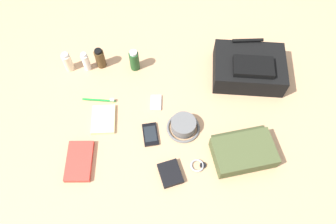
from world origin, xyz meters
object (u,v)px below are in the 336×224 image
Objects in this scene: toothpaste_tube at (86,62)px; wristwatch at (198,165)px; toiletry_pouch at (243,152)px; wallet at (171,173)px; bucket_hat at (183,126)px; backpack at (249,68)px; lotion_bottle at (68,62)px; cell_phone at (150,134)px; shampoo_bottle at (134,60)px; notepad at (103,119)px; paperback_novel at (79,161)px; toothbrush at (101,100)px; cologne_bottle at (100,58)px; media_player at (156,103)px.

toothpaste_tube is 0.77m from wristwatch.
toiletry_pouch reaches higher than wallet.
backpack is at bearing 40.55° from bucket_hat.
lotion_bottle is 0.58m from cell_phone.
bucket_hat is at bearing -37.60° from toothpaste_tube.
notepad is (-0.15, -0.31, -0.05)m from shampoo_bottle.
lotion_bottle is (-0.92, 0.07, -0.01)m from backpack.
lotion_bottle reaches higher than wristwatch.
notepad reaches higher than cell_phone.
cell_phone is 0.24m from notepad.
notepad is (-0.38, 0.06, -0.02)m from bucket_hat.
shampoo_bottle is at bearing 65.08° from paperback_novel.
toothpaste_tube is 0.71× the size of toothbrush.
cologne_bottle is 0.49m from cell_phone.
wallet is (0.51, -0.59, -0.04)m from lotion_bottle.
wristwatch is at bearing -38.11° from toothbrush.
wristwatch is at bearing -61.38° from media_player.
lotion_bottle reaches higher than wallet.
media_player is (0.35, -0.23, -0.05)m from toothpaste_tube.
paperback_novel is at bearing -151.26° from backpack.
lotion_bottle is 0.50m from media_player.
toothpaste_tube reaches higher than cell_phone.
lotion_bottle is 0.92× the size of shampoo_bottle.
bucket_hat reaches higher than notepad.
bucket_hat is at bearing -22.62° from toothbrush.
shampoo_bottle is 0.76× the size of toothbrush.
toiletry_pouch is at bearing -46.04° from shampoo_bottle.
lotion_bottle reaches higher than media_player.
shampoo_bottle is at bearing 173.13° from backpack.
paperback_novel is (-0.24, -0.52, -0.05)m from shampoo_bottle.
media_player is (0.45, -0.23, -0.05)m from lotion_bottle.
shampoo_bottle reaches higher than cologne_bottle.
toothbrush is 1.10× the size of notepad.
wristwatch is at bearing -46.28° from toothpaste_tube.
cologne_bottle reaches higher than lotion_bottle.
bucket_hat is (-0.35, -0.30, -0.03)m from backpack.
toothpaste_tube is 0.98× the size of cologne_bottle.
media_player is (-0.13, 0.14, -0.02)m from bucket_hat.
wallet is at bearing -60.82° from cologne_bottle.
backpack is 1.97× the size of paperback_novel.
backpack reaches higher than toothpaste_tube.
backpack is 0.58m from shampoo_bottle.
toiletry_pouch is 2.67× the size of wallet.
toothpaste_tube is 0.07m from cologne_bottle.
wristwatch is at bearing -62.73° from shampoo_bottle.
toiletry_pouch is at bearing 0.81° from paperback_novel.
bucket_hat is 0.20m from wristwatch.
media_player is (0.35, 0.29, -0.01)m from paperback_novel.
toothpaste_tube is 1.36× the size of media_player.
toothpaste_tube is 0.97× the size of cell_phone.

